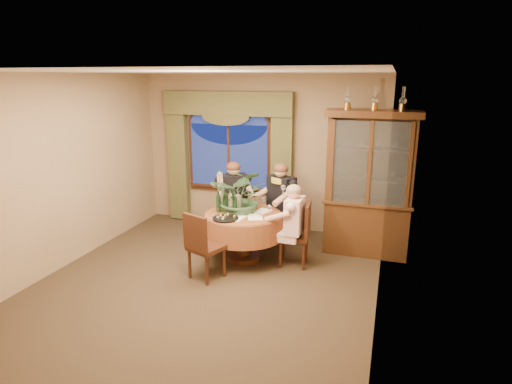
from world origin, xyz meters
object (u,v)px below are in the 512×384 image
(dining_table, at_px, (244,237))
(olive_bowl, at_px, (245,212))
(wine_bottle_3, at_px, (223,200))
(wine_bottle_5, at_px, (225,202))
(person_scarf, at_px, (281,205))
(wine_bottle_1, at_px, (234,198))
(wine_bottle_2, at_px, (230,200))
(china_cabinet, at_px, (369,184))
(oil_lamp_left, at_px, (348,98))
(oil_lamp_right, at_px, (403,99))
(chair_back_right, at_px, (280,217))
(stoneware_vase, at_px, (237,203))
(oil_lamp_center, at_px, (375,98))
(wine_bottle_0, at_px, (218,202))
(chair_right, at_px, (294,234))
(centerpiece_plant, at_px, (241,174))
(chair_back, at_px, (236,213))
(person_pink, at_px, (294,227))
(chair_front_left, at_px, (206,245))
(person_back, at_px, (234,202))

(dining_table, relative_size, olive_bowl, 8.17)
(wine_bottle_3, bearing_deg, dining_table, -9.42)
(wine_bottle_5, bearing_deg, person_scarf, 47.83)
(wine_bottle_1, relative_size, wine_bottle_2, 1.00)
(olive_bowl, height_order, wine_bottle_3, wine_bottle_3)
(china_cabinet, distance_m, oil_lamp_left, 1.36)
(oil_lamp_right, bearing_deg, chair_back_right, -177.48)
(person_scarf, xyz_separation_m, stoneware_vase, (-0.53, -0.64, 0.17))
(oil_lamp_center, xyz_separation_m, wine_bottle_0, (-2.14, -0.90, -1.52))
(oil_lamp_left, relative_size, oil_lamp_right, 1.00)
(oil_lamp_right, bearing_deg, chair_right, -150.46)
(oil_lamp_center, height_order, wine_bottle_1, oil_lamp_center)
(china_cabinet, height_order, wine_bottle_5, china_cabinet)
(centerpiece_plant, bearing_deg, oil_lamp_left, 26.93)
(china_cabinet, bearing_deg, centerpiece_plant, -158.27)
(oil_lamp_right, height_order, chair_back, oil_lamp_right)
(dining_table, height_order, oil_lamp_center, oil_lamp_center)
(china_cabinet, xyz_separation_m, wine_bottle_5, (-2.04, -0.88, -0.22))
(oil_lamp_center, relative_size, person_pink, 0.27)
(dining_table, bearing_deg, chair_front_left, -111.34)
(chair_back, height_order, wine_bottle_0, wine_bottle_0)
(person_pink, bearing_deg, oil_lamp_center, -46.45)
(wine_bottle_3, bearing_deg, chair_back, 94.32)
(oil_lamp_right, height_order, person_back, oil_lamp_right)
(oil_lamp_right, relative_size, person_pink, 0.27)
(china_cabinet, bearing_deg, chair_front_left, -142.29)
(china_cabinet, relative_size, oil_lamp_left, 6.66)
(stoneware_vase, bearing_deg, olive_bowl, -33.87)
(stoneware_vase, relative_size, wine_bottle_0, 0.76)
(oil_lamp_center, xyz_separation_m, wine_bottle_2, (-1.99, -0.79, -1.52))
(centerpiece_plant, bearing_deg, chair_right, -3.75)
(chair_back_right, bearing_deg, wine_bottle_2, 75.29)
(oil_lamp_center, bearing_deg, wine_bottle_3, -159.53)
(chair_back_right, bearing_deg, wine_bottle_1, 69.75)
(chair_back, bearing_deg, oil_lamp_right, 153.81)
(person_back, relative_size, stoneware_vase, 5.58)
(dining_table, distance_m, oil_lamp_center, 2.84)
(oil_lamp_left, xyz_separation_m, chair_back, (-1.77, -0.09, -1.96))
(oil_lamp_center, bearing_deg, wine_bottle_2, -158.44)
(oil_lamp_center, bearing_deg, centerpiece_plant, -158.27)
(olive_bowl, distance_m, wine_bottle_0, 0.43)
(oil_lamp_center, xyz_separation_m, stoneware_vase, (-1.89, -0.76, -1.56))
(person_pink, xyz_separation_m, wine_bottle_0, (-1.17, -0.03, 0.28))
(oil_lamp_left, relative_size, centerpiece_plant, 0.34)
(oil_lamp_left, relative_size, chair_front_left, 0.35)
(oil_lamp_right, relative_size, chair_back_right, 0.35)
(chair_right, xyz_separation_m, wine_bottle_1, (-1.00, 0.13, 0.44))
(wine_bottle_2, bearing_deg, centerpiece_plant, 19.58)
(person_pink, relative_size, wine_bottle_3, 3.83)
(china_cabinet, bearing_deg, dining_table, -154.29)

